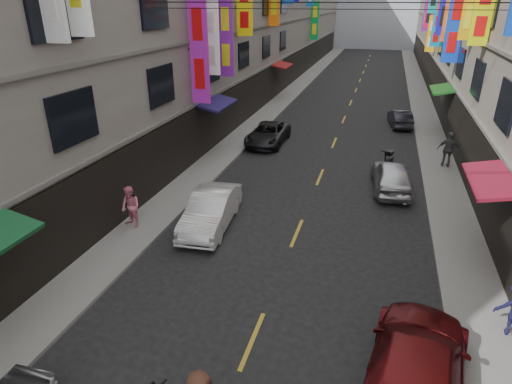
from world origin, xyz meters
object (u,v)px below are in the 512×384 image
Objects in this scene: car_left_far at (268,134)px; car_right_far at (400,118)px; pedestrian_lfar at (131,207)px; car_left_mid at (211,210)px; car_right_near at (416,370)px; car_right_mid at (391,176)px; scooter_far_right at (388,159)px; pedestrian_rfar at (448,149)px.

car_left_far is 1.26× the size of car_right_far.
car_left_mid is at bearing 40.32° from pedestrian_lfar.
car_right_near is 11.97m from car_right_mid.
car_right_near is 1.46× the size of car_right_far.
car_right_far is (0.00, 23.80, -0.17)m from car_right_near.
scooter_far_right is 0.41× the size of car_left_mid.
car_right_near is at bearing 108.47° from scooter_far_right.
scooter_far_right is at bearing 76.50° from car_right_far.
car_right_mid is (0.17, -3.09, 0.27)m from scooter_far_right.
car_right_near is at bearing -64.46° from car_left_far.
car_left_mid is 8.94m from car_right_mid.
car_right_near is 23.80m from car_right_far.
car_left_mid reaches higher than car_left_far.
pedestrian_rfar is (2.84, 3.79, 0.36)m from car_right_mid.
pedestrian_lfar is at bearing 52.35° from car_right_far.
car_right_near is at bearing -44.80° from car_left_mid.
pedestrian_rfar is (9.68, 9.54, 0.36)m from car_left_mid.
pedestrian_lfar is (-9.57, -9.91, 0.51)m from scooter_far_right.
pedestrian_lfar reaches higher than scooter_far_right.
pedestrian_rfar is at bearing -89.71° from car_right_near.
car_right_near is 2.77× the size of pedestrian_rfar.
pedestrian_lfar is at bearing -164.78° from car_left_mid.
car_right_mid is 4.74m from pedestrian_rfar.
pedestrian_lfar is at bearing 40.99° from pedestrian_rfar.
car_left_far is 10.34m from car_right_far.
car_right_mid is 2.50× the size of pedestrian_lfar.
car_left_far is 2.73× the size of pedestrian_lfar.
car_right_mid is 1.15× the size of car_right_far.
car_left_mid reaches higher than car_right_far.
car_left_mid reaches higher than car_right_mid.
car_right_far is (7.40, 17.60, -0.12)m from car_left_mid.
car_left_mid is 2.60× the size of pedestrian_lfar.
car_right_far is 2.17× the size of pedestrian_lfar.
pedestrian_lfar reaches higher than car_right_near.
car_left_far is at bearing -1.11° from scooter_far_right.
car_right_mid is (-0.56, 11.95, -0.06)m from car_right_near.
car_right_far is at bearing 39.99° from car_left_far.
pedestrian_rfar is at bearing 60.38° from pedestrian_lfar.
pedestrian_lfar reaches higher than car_right_far.
car_left_mid is at bearing 58.44° from car_right_far.
pedestrian_lfar is at bearing 29.37° from car_right_mid.
pedestrian_rfar is at bearing 39.74° from car_left_mid.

